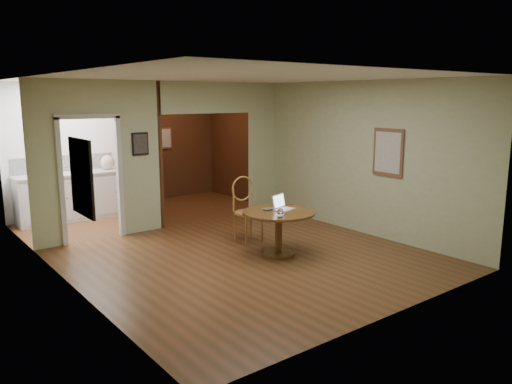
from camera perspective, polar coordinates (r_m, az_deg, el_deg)
floor at (r=7.59m, az=-0.41°, el=-7.73°), size 5.00×5.00×0.00m
room_shell at (r=9.71m, az=-13.85°, el=3.84°), size 5.20×7.50×5.00m
dining_table at (r=7.67m, az=2.60°, el=-3.53°), size 1.11×1.11×0.69m
chair at (r=8.42m, az=-1.15°, el=-1.54°), size 0.48×0.48×1.10m
open_laptop at (r=7.77m, az=2.95°, el=-1.53°), size 0.37×0.36×0.23m
closed_laptop at (r=7.72m, az=2.11°, el=-1.96°), size 0.34×0.23×0.03m
mouse at (r=7.23m, az=2.76°, el=-2.76°), size 0.13×0.09×0.05m
wine_glass at (r=7.37m, az=2.79°, el=-2.28°), size 0.09×0.09×0.10m
pen at (r=7.45m, az=3.37°, el=-2.53°), size 0.11×0.08×0.01m
kitchen_cabinet at (r=10.55m, az=-20.47°, el=-0.48°), size 2.06×0.60×0.94m
grocery_bag at (r=10.71m, az=-16.61°, el=3.25°), size 0.34×0.30×0.29m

